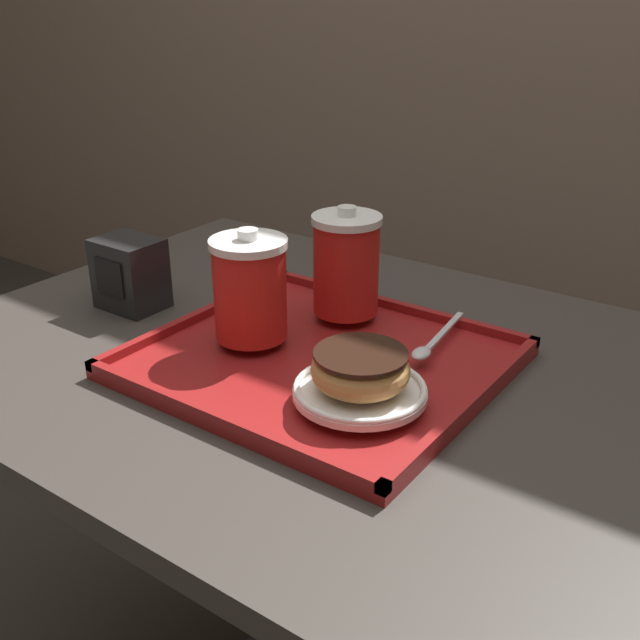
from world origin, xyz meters
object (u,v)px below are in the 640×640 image
(coffee_cup_front, at_px, (250,288))
(coffee_cup_rear, at_px, (346,264))
(donut_chocolate_glazed, at_px, (360,368))
(spoon, at_px, (429,346))
(napkin_dispenser, at_px, (130,274))

(coffee_cup_front, bearing_deg, coffee_cup_rear, 68.72)
(coffee_cup_front, bearing_deg, donut_chocolate_glazed, -13.79)
(coffee_cup_rear, height_order, spoon, coffee_cup_rear)
(coffee_cup_rear, bearing_deg, napkin_dispenser, -156.88)
(coffee_cup_front, height_order, napkin_dispenser, coffee_cup_front)
(napkin_dispenser, bearing_deg, coffee_cup_rear, 23.12)
(spoon, distance_m, napkin_dispenser, 0.46)
(coffee_cup_front, xyz_separation_m, spoon, (0.21, 0.10, -0.06))
(coffee_cup_front, distance_m, napkin_dispenser, 0.25)
(spoon, bearing_deg, donut_chocolate_glazed, -9.76)
(coffee_cup_front, bearing_deg, spoon, 25.72)
(donut_chocolate_glazed, relative_size, spoon, 0.67)
(coffee_cup_front, xyz_separation_m, napkin_dispenser, (-0.24, 0.01, -0.04))
(donut_chocolate_glazed, bearing_deg, coffee_cup_front, 166.21)
(coffee_cup_rear, height_order, donut_chocolate_glazed, coffee_cup_rear)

